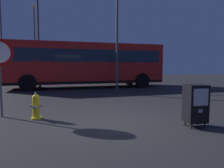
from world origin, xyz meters
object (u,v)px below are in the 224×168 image
newspaper_box_primary (195,103)px  street_light_near_left (35,38)px  street_light_near_right (117,11)px  fire_hydrant (36,107)px  street_light_far_right (38,18)px  street_light_far_left (1,29)px  bus_near (86,63)px

newspaper_box_primary → street_light_near_left: size_ratio=0.14×
newspaper_box_primary → street_light_near_left: (-6.74, 16.03, 3.67)m
newspaper_box_primary → street_light_near_right: bearing=92.6°
fire_hydrant → newspaper_box_primary: size_ratio=0.73×
street_light_far_right → street_light_near_left: bearing=102.9°
street_light_near_right → street_light_far_right: (-4.84, 1.42, -0.27)m
fire_hydrant → street_light_far_right: size_ratio=0.09×
newspaper_box_primary → street_light_far_left: bearing=121.9°
street_light_near_right → fire_hydrant: bearing=-119.2°
bus_near → street_light_far_right: bearing=-178.0°
bus_near → street_light_near_right: street_light_near_right is taller
street_light_near_left → street_light_near_right: bearing=-52.1°
bus_near → street_light_far_right: street_light_far_right is taller
newspaper_box_primary → bus_near: bearing=102.5°
fire_hydrant → street_light_far_right: street_light_far_right is taller
street_light_near_left → street_light_far_right: 6.99m
bus_near → street_light_near_left: (-4.60, 6.37, 2.53)m
fire_hydrant → street_light_far_right: bearing=99.2°
street_light_near_left → street_light_near_right: 10.44m
fire_hydrant → bus_near: bus_near is taller
newspaper_box_primary → street_light_far_right: size_ratio=0.13×
street_light_far_right → fire_hydrant: bearing=-80.8°
fire_hydrant → bus_near: bearing=77.9°
fire_hydrant → street_light_near_left: 15.39m
fire_hydrant → street_light_far_left: (-5.46, 13.68, 4.40)m
fire_hydrant → street_light_near_right: bearing=60.8°
newspaper_box_primary → bus_near: (-2.15, 9.66, 1.14)m
fire_hydrant → street_light_near_left: (-2.82, 14.62, 3.89)m
street_light_near_left → street_light_far_right: size_ratio=0.92×
newspaper_box_primary → street_light_near_right: size_ratio=0.12×
street_light_near_left → street_light_near_right: (6.40, -8.23, 0.58)m
newspaper_box_primary → street_light_far_right: bearing=119.4°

